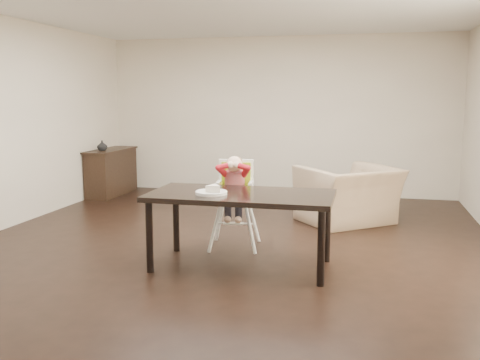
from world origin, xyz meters
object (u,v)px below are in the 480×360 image
object	(u,v)px
dining_table	(241,201)
sideboard	(111,172)
high_chair	(235,183)
armchair	(349,186)

from	to	relation	value
dining_table	sideboard	size ratio (longest dim) A/B	1.43
high_chair	armchair	bearing A→B (deg)	43.51
armchair	sideboard	world-z (taller)	armchair
high_chair	armchair	world-z (taller)	high_chair
armchair	sideboard	size ratio (longest dim) A/B	0.93
dining_table	armchair	distance (m)	2.37
armchair	dining_table	bearing A→B (deg)	26.87
dining_table	armchair	size ratio (longest dim) A/B	1.54
sideboard	armchair	bearing A→B (deg)	-16.41
high_chair	sideboard	size ratio (longest dim) A/B	0.82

